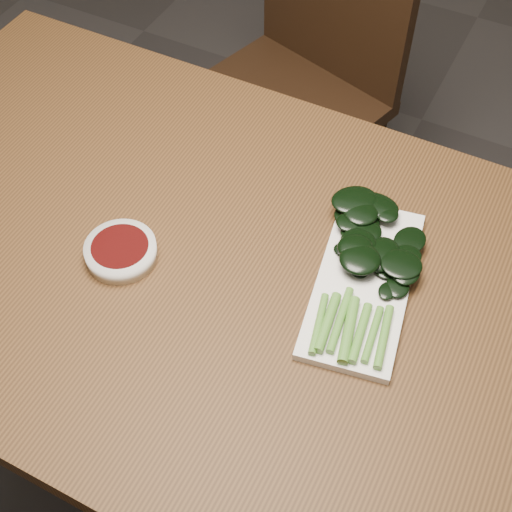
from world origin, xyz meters
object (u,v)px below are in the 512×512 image
object	(u,v)px
chair_far	(297,77)
serving_plate	(363,283)
table	(228,291)
sauce_bowl	(121,251)
gai_lan	(367,253)

from	to	relation	value
chair_far	serving_plate	bearing A→B (deg)	-42.13
table	sauce_bowl	world-z (taller)	sauce_bowl
sauce_bowl	gai_lan	distance (m)	0.37
table	chair_far	size ratio (longest dim) A/B	1.57
table	sauce_bowl	distance (m)	0.18
sauce_bowl	gai_lan	bearing A→B (deg)	24.87
serving_plate	gai_lan	xyz separation A→B (m)	(-0.01, 0.04, 0.02)
table	serving_plate	bearing A→B (deg)	15.73
chair_far	sauce_bowl	distance (m)	0.88
table	gai_lan	world-z (taller)	gai_lan
serving_plate	gai_lan	world-z (taller)	gai_lan
gai_lan	sauce_bowl	bearing A→B (deg)	-155.13
table	chair_far	bearing A→B (deg)	106.39
gai_lan	serving_plate	bearing A→B (deg)	-72.57
sauce_bowl	serving_plate	world-z (taller)	sauce_bowl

